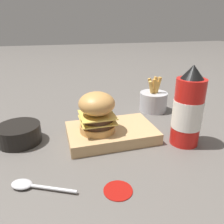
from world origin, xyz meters
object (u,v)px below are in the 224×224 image
Objects in this scene: burger at (97,112)px; fries_basket at (153,101)px; spoon at (28,185)px; serving_board at (112,133)px; side_bowl at (19,133)px; ketchup_bottle at (188,110)px.

fries_basket is (-0.26, -0.17, -0.05)m from burger.
serving_board is at bearing -118.28° from spoon.
side_bowl reaches higher than serving_board.
burger is at bearing -18.68° from ketchup_bottle.
side_bowl is (0.26, -0.05, 0.01)m from serving_board.
ketchup_bottle is 0.26m from fries_basket.
serving_board is 1.14× the size of ketchup_bottle.
serving_board is 2.23× the size of burger.
ketchup_bottle reaches higher than fries_basket.
burger is 0.25m from ketchup_bottle.
side_bowl is at bearing -16.63° from ketchup_bottle.
ketchup_bottle reaches higher than side_bowl.
fries_basket is 0.49m from side_bowl.
side_bowl is 0.21m from spoon.
fries_basket is at bearing -142.11° from serving_board.
ketchup_bottle is at bearing 161.32° from burger.
fries_basket is at bearing -166.01° from side_bowl.
burger is at bearing 33.80° from fries_basket.
burger is 0.51× the size of ketchup_bottle.
fries_basket is (-0.03, -0.25, -0.06)m from ketchup_bottle.
ketchup_bottle is at bearing 163.37° from side_bowl.
ketchup_bottle is 1.66× the size of fries_basket.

